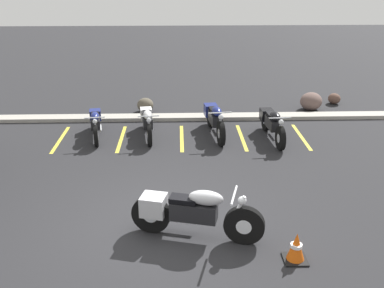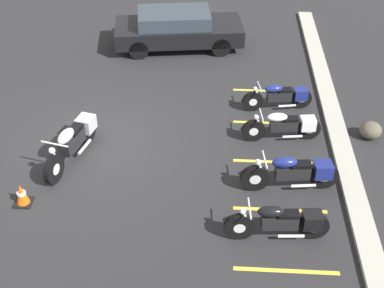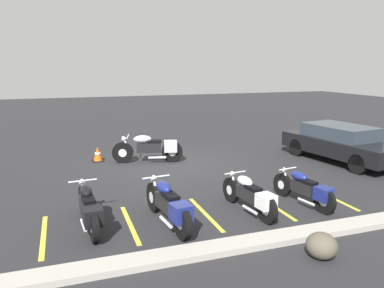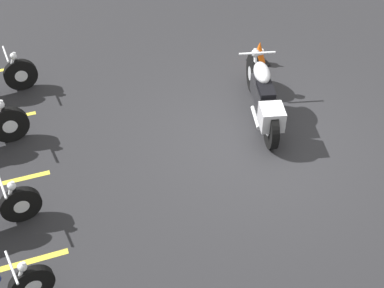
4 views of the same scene
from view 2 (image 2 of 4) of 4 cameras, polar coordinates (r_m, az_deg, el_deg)
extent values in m
plane|color=#262628|center=(14.19, -10.39, -0.09)|extent=(60.00, 60.00, 0.00)
cylinder|color=black|center=(13.00, -14.51, -2.58)|extent=(0.75, 0.32, 0.74)
cylinder|color=silver|center=(13.00, -14.51, -2.58)|extent=(0.31, 0.21, 0.28)
cylinder|color=black|center=(14.17, -11.05, 1.59)|extent=(0.75, 0.32, 0.74)
cylinder|color=silver|center=(14.17, -11.05, 1.59)|extent=(0.31, 0.21, 0.28)
cube|color=black|center=(13.51, -12.69, 0.30)|extent=(0.90, 0.52, 0.34)
ellipsoid|color=#B7B7BC|center=(13.18, -13.32, 0.82)|extent=(0.68, 0.44, 0.27)
cube|color=black|center=(13.51, -12.43, 1.52)|extent=(0.54, 0.38, 0.09)
cube|color=#B7B7BC|center=(14.02, -11.25, 2.14)|extent=(0.53, 0.50, 0.38)
cylinder|color=silver|center=(12.91, -14.41, -1.22)|extent=(0.30, 0.14, 0.60)
cylinder|color=silver|center=(12.78, -14.46, -0.01)|extent=(0.21, 0.68, 0.04)
sphere|color=silver|center=(12.74, -14.72, -0.70)|extent=(0.16, 0.16, 0.16)
cylinder|color=silver|center=(13.82, -11.40, -0.29)|extent=(0.62, 0.23, 0.08)
cylinder|color=black|center=(15.28, 6.50, 4.54)|extent=(0.21, 0.61, 0.60)
cylinder|color=silver|center=(15.28, 6.50, 4.54)|extent=(0.15, 0.24, 0.23)
cylinder|color=black|center=(15.62, 11.57, 4.77)|extent=(0.21, 0.61, 0.60)
cylinder|color=silver|center=(15.62, 11.57, 4.77)|extent=(0.15, 0.24, 0.23)
cube|color=black|center=(15.38, 9.27, 5.10)|extent=(0.37, 0.72, 0.27)
ellipsoid|color=navy|center=(15.21, 8.70, 5.86)|extent=(0.32, 0.54, 0.22)
cube|color=black|center=(15.33, 9.90, 5.70)|extent=(0.28, 0.43, 0.07)
cube|color=navy|center=(15.53, 11.48, 5.28)|extent=(0.38, 0.41, 0.31)
cylinder|color=silver|center=(15.18, 6.97, 5.32)|extent=(0.09, 0.24, 0.48)
cylinder|color=silver|center=(15.07, 7.23, 6.10)|extent=(0.56, 0.13, 0.03)
sphere|color=silver|center=(15.08, 6.77, 5.84)|extent=(0.13, 0.13, 0.13)
cylinder|color=silver|center=(15.47, 10.10, 4.03)|extent=(0.15, 0.50, 0.06)
cylinder|color=black|center=(14.04, 6.58, 1.43)|extent=(0.19, 0.63, 0.62)
cylinder|color=silver|center=(14.04, 6.58, 1.43)|extent=(0.15, 0.25, 0.24)
cylinder|color=black|center=(14.35, 12.35, 1.61)|extent=(0.19, 0.63, 0.62)
cylinder|color=silver|center=(14.35, 12.35, 1.61)|extent=(0.15, 0.25, 0.24)
cube|color=black|center=(14.11, 9.74, 2.00)|extent=(0.35, 0.74, 0.28)
ellipsoid|color=white|center=(13.93, 9.09, 2.84)|extent=(0.31, 0.55, 0.23)
cube|color=black|center=(14.04, 10.46, 2.65)|extent=(0.28, 0.44, 0.08)
cube|color=white|center=(14.24, 12.25, 2.16)|extent=(0.38, 0.42, 0.32)
cylinder|color=silver|center=(13.92, 7.11, 2.28)|extent=(0.09, 0.25, 0.50)
cylinder|color=silver|center=(13.80, 7.41, 3.13)|extent=(0.58, 0.10, 0.03)
sphere|color=silver|center=(13.81, 6.89, 2.85)|extent=(0.13, 0.13, 0.13)
cylinder|color=silver|center=(14.21, 10.66, 0.79)|extent=(0.13, 0.52, 0.07)
cylinder|color=black|center=(12.44, 6.72, -3.63)|extent=(0.20, 0.70, 0.69)
cylinder|color=silver|center=(12.44, 6.72, -3.63)|extent=(0.16, 0.27, 0.26)
cylinder|color=black|center=(12.80, 13.89, -3.32)|extent=(0.20, 0.70, 0.69)
cylinder|color=silver|center=(12.80, 13.89, -3.32)|extent=(0.16, 0.27, 0.26)
cube|color=black|center=(12.51, 10.66, -2.92)|extent=(0.38, 0.82, 0.31)
ellipsoid|color=navy|center=(12.29, 9.86, -1.94)|extent=(0.34, 0.61, 0.25)
cube|color=black|center=(12.42, 11.56, -2.14)|extent=(0.30, 0.48, 0.08)
cube|color=navy|center=(12.67, 13.78, -2.67)|extent=(0.42, 0.46, 0.35)
cylinder|color=silver|center=(12.29, 7.38, -2.64)|extent=(0.09, 0.28, 0.55)
cylinder|color=silver|center=(12.14, 7.77, -1.64)|extent=(0.65, 0.11, 0.04)
sphere|color=silver|center=(12.17, 7.11, -1.97)|extent=(0.15, 0.15, 0.15)
cylinder|color=silver|center=(12.66, 11.79, -4.38)|extent=(0.14, 0.58, 0.07)
cylinder|color=black|center=(11.27, 5.07, -8.77)|extent=(0.17, 0.66, 0.66)
cylinder|color=silver|center=(11.27, 5.07, -8.77)|extent=(0.14, 0.26, 0.25)
cylinder|color=black|center=(11.52, 12.82, -8.53)|extent=(0.17, 0.66, 0.66)
cylinder|color=silver|center=(11.52, 12.82, -8.53)|extent=(0.14, 0.26, 0.25)
cube|color=black|center=(11.27, 9.31, -8.12)|extent=(0.33, 0.78, 0.30)
ellipsoid|color=black|center=(11.06, 8.42, -7.15)|extent=(0.30, 0.58, 0.24)
cube|color=black|center=(11.17, 10.28, -7.36)|extent=(0.27, 0.45, 0.08)
cube|color=black|center=(11.38, 12.70, -7.89)|extent=(0.39, 0.42, 0.34)
cylinder|color=silver|center=(11.10, 5.76, -7.81)|extent=(0.08, 0.26, 0.53)
cylinder|color=silver|center=(10.93, 6.16, -6.83)|extent=(0.62, 0.08, 0.04)
sphere|color=silver|center=(10.97, 5.45, -7.14)|extent=(0.14, 0.14, 0.14)
cylinder|color=silver|center=(11.43, 10.52, -9.63)|extent=(0.11, 0.55, 0.07)
cylinder|color=black|center=(19.63, 2.56, 12.33)|extent=(0.31, 0.66, 0.64)
cylinder|color=black|center=(18.21, 3.12, 10.31)|extent=(0.31, 0.66, 0.64)
cylinder|color=black|center=(19.52, -5.67, 12.04)|extent=(0.31, 0.66, 0.64)
cylinder|color=black|center=(18.09, -5.70, 9.99)|extent=(0.31, 0.66, 0.64)
cube|color=black|center=(18.71, -1.43, 11.91)|extent=(2.37, 4.51, 0.55)
cube|color=#2D3842|center=(18.50, -1.93, 13.30)|extent=(1.83, 2.59, 0.45)
cube|color=#A8A399|center=(14.14, 15.79, -0.85)|extent=(18.00, 0.50, 0.12)
ellipsoid|color=brown|center=(14.86, 18.52, 1.40)|extent=(0.61, 0.63, 0.47)
cube|color=black|center=(12.81, -17.52, -5.96)|extent=(0.40, 0.40, 0.03)
cone|color=#EA590F|center=(12.65, -17.72, -5.12)|extent=(0.32, 0.32, 0.53)
cylinder|color=white|center=(12.64, -17.74, -5.03)|extent=(0.20, 0.20, 0.06)
cube|color=gold|center=(16.43, 8.10, 5.65)|extent=(0.10, 2.10, 0.00)
cube|color=gold|center=(14.96, 8.44, 2.24)|extent=(0.10, 2.10, 0.00)
cube|color=gold|center=(13.55, 8.86, -1.89)|extent=(0.10, 2.10, 0.00)
cube|color=gold|center=(12.22, 9.38, -6.95)|extent=(0.10, 2.10, 0.00)
cube|color=gold|center=(11.02, 10.03, -13.18)|extent=(0.10, 2.10, 0.00)
camera|label=1|loc=(15.56, -41.63, 14.31)|focal=42.00mm
camera|label=3|loc=(12.81, 47.65, 1.02)|focal=35.00mm
camera|label=4|loc=(17.66, 5.35, 29.61)|focal=50.00mm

